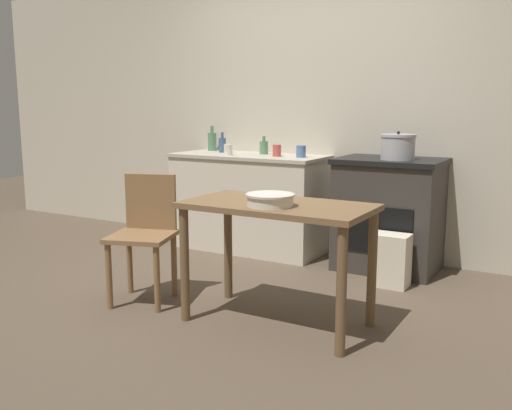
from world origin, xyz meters
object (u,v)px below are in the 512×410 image
at_px(flour_sack, 390,260).
at_px(bottle_mid_left, 264,147).
at_px(chair, 145,232).
at_px(cup_center, 228,150).
at_px(bottle_far_left, 222,145).
at_px(bottle_left, 212,141).
at_px(mixing_bowl_large, 270,199).
at_px(stove, 389,214).
at_px(work_table, 277,223).
at_px(stock_pot, 398,147).
at_px(cup_center_right, 301,151).
at_px(cup_center_left, 277,151).

height_order(flour_sack, bottle_mid_left, bottle_mid_left).
xyz_separation_m(chair, cup_center, (-0.20, 1.36, 0.46)).
xyz_separation_m(bottle_far_left, bottle_mid_left, (0.44, 0.02, -0.01)).
bearing_deg(bottle_left, mixing_bowl_large, -47.73).
bearing_deg(mixing_bowl_large, stove, 82.16).
bearing_deg(flour_sack, chair, -140.62).
relative_size(chair, bottle_far_left, 4.54).
bearing_deg(work_table, bottle_left, 133.89).
relative_size(stock_pot, mixing_bowl_large, 0.94).
bearing_deg(stock_pot, bottle_left, 171.77).
relative_size(stock_pot, cup_center_right, 2.65).
bearing_deg(flour_sack, bottle_mid_left, 159.12).
bearing_deg(cup_center_right, mixing_bowl_large, -70.45).
bearing_deg(mixing_bowl_large, chair, 177.34).
height_order(stock_pot, bottle_mid_left, stock_pot).
bearing_deg(cup_center, bottle_mid_left, 52.88).
xyz_separation_m(mixing_bowl_large, cup_center, (-1.19, 1.41, 0.14)).
bearing_deg(bottle_left, bottle_mid_left, -9.42).
distance_m(mixing_bowl_large, cup_center_left, 1.73).
bearing_deg(cup_center_left, bottle_far_left, 169.64).
xyz_separation_m(stove, bottle_far_left, (-1.64, 0.06, 0.50)).
xyz_separation_m(cup_center, cup_center_right, (0.64, 0.16, 0.00)).
xyz_separation_m(stove, mixing_bowl_large, (-0.22, -1.59, 0.33)).
bearing_deg(cup_center, flour_sack, -8.83).
relative_size(cup_center_left, cup_center, 1.03).
bearing_deg(mixing_bowl_large, bottle_far_left, 130.59).
relative_size(stove, chair, 1.06).
relative_size(flour_sack, stock_pot, 1.45).
xyz_separation_m(stock_pot, bottle_left, (-1.92, 0.28, -0.03)).
xyz_separation_m(chair, flour_sack, (1.36, 1.12, -0.28)).
relative_size(work_table, stock_pot, 4.15).
distance_m(stove, bottle_far_left, 1.71).
height_order(stock_pot, cup_center_left, stock_pot).
height_order(bottle_far_left, cup_center_right, bottle_far_left).
bearing_deg(bottle_mid_left, chair, -90.17).
relative_size(flour_sack, cup_center_right, 3.85).
xyz_separation_m(chair, cup_center_right, (0.43, 1.52, 0.46)).
distance_m(stove, chair, 1.96).
xyz_separation_m(work_table, cup_center_right, (-0.55, 1.46, 0.30)).
xyz_separation_m(stock_pot, cup_center_right, (-0.85, 0.05, -0.07)).
xyz_separation_m(flour_sack, stock_pot, (-0.08, 0.35, 0.81)).
xyz_separation_m(bottle_mid_left, cup_center_left, (0.21, -0.14, -0.01)).
height_order(stove, mixing_bowl_large, stove).
xyz_separation_m(stove, bottle_left, (-1.84, 0.19, 0.52)).
height_order(mixing_bowl_large, bottle_far_left, bottle_far_left).
xyz_separation_m(work_table, chair, (-0.98, -0.06, -0.15)).
bearing_deg(bottle_mid_left, stove, -4.12).
height_order(bottle_mid_left, cup_center, bottle_mid_left).
distance_m(bottle_mid_left, cup_center, 0.34).
height_order(work_table, stock_pot, stock_pot).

